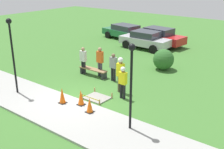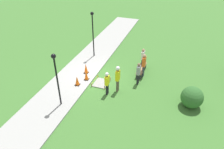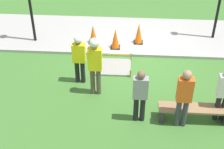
% 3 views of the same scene
% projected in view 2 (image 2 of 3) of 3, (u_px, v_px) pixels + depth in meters
% --- Properties ---
extents(ground_plane, '(60.00, 60.00, 0.00)m').
position_uv_depth(ground_plane, '(96.00, 77.00, 16.47)').
color(ground_plane, '#3D702D').
extents(sidewalk, '(28.00, 2.85, 0.10)m').
position_uv_depth(sidewalk, '(79.00, 73.00, 16.84)').
color(sidewalk, '#9E9E99').
rests_on(sidewalk, ground_plane).
extents(wet_concrete_patch, '(1.22, 1.03, 0.29)m').
position_uv_depth(wet_concrete_patch, '(101.00, 83.00, 15.69)').
color(wet_concrete_patch, gray).
rests_on(wet_concrete_patch, ground_plane).
extents(traffic_cone_near_patch, '(0.34, 0.34, 0.79)m').
position_uv_depth(traffic_cone_near_patch, '(86.00, 68.00, 16.55)').
color(traffic_cone_near_patch, black).
rests_on(traffic_cone_near_patch, sidewalk).
extents(traffic_cone_far_patch, '(0.34, 0.34, 0.75)m').
position_uv_depth(traffic_cone_far_patch, '(86.00, 75.00, 15.78)').
color(traffic_cone_far_patch, black).
rests_on(traffic_cone_far_patch, sidewalk).
extents(traffic_cone_sidewalk_edge, '(0.34, 0.34, 0.71)m').
position_uv_depth(traffic_cone_sidewalk_edge, '(77.00, 81.00, 15.21)').
color(traffic_cone_sidewalk_edge, black).
rests_on(traffic_cone_sidewalk_edge, sidewalk).
extents(park_bench, '(1.95, 0.44, 0.46)m').
position_uv_depth(park_bench, '(141.00, 69.00, 16.75)').
color(park_bench, '#2D2D33').
rests_on(park_bench, ground_plane).
extents(worker_supervisor, '(0.40, 0.28, 1.94)m').
position_uv_depth(worker_supervisor, '(118.00, 76.00, 14.34)').
color(worker_supervisor, brown).
rests_on(worker_supervisor, ground_plane).
extents(worker_assistant, '(0.40, 0.24, 1.69)m').
position_uv_depth(worker_assistant, '(107.00, 82.00, 14.15)').
color(worker_assistant, black).
rests_on(worker_assistant, ground_plane).
extents(bystander_in_orange_shirt, '(0.40, 0.24, 1.82)m').
position_uv_depth(bystander_in_orange_shirt, '(144.00, 64.00, 16.01)').
color(bystander_in_orange_shirt, '#383D47').
rests_on(bystander_in_orange_shirt, ground_plane).
extents(bystander_in_gray_shirt, '(0.40, 0.23, 1.72)m').
position_uv_depth(bystander_in_gray_shirt, '(143.00, 58.00, 17.01)').
color(bystander_in_gray_shirt, black).
rests_on(bystander_in_gray_shirt, ground_plane).
extents(bystander_in_white_shirt, '(0.40, 0.22, 1.67)m').
position_uv_depth(bystander_in_white_shirt, '(138.00, 72.00, 15.21)').
color(bystander_in_white_shirt, black).
rests_on(bystander_in_white_shirt, ground_plane).
extents(lamppost_near, '(0.28, 0.28, 3.50)m').
position_uv_depth(lamppost_near, '(56.00, 72.00, 12.40)').
color(lamppost_near, black).
rests_on(lamppost_near, sidewalk).
extents(lamppost_far, '(0.28, 0.28, 3.86)m').
position_uv_depth(lamppost_far, '(93.00, 28.00, 17.83)').
color(lamppost_far, black).
rests_on(lamppost_far, sidewalk).
extents(shrub_rounded_near, '(1.36, 1.36, 1.36)m').
position_uv_depth(shrub_rounded_near, '(192.00, 97.00, 13.27)').
color(shrub_rounded_near, '#2D6028').
rests_on(shrub_rounded_near, ground_plane).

